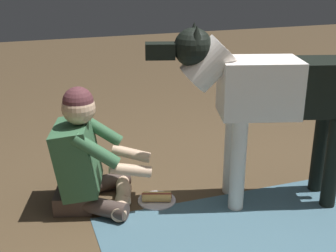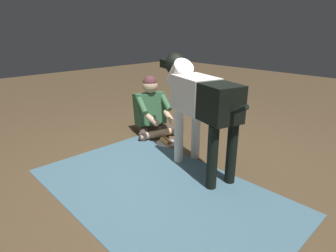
% 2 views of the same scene
% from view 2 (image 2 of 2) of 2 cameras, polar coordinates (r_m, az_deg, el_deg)
% --- Properties ---
extents(ground_plane, '(14.65, 14.65, 0.00)m').
position_cam_2_polar(ground_plane, '(3.03, -0.07, -8.50)').
color(ground_plane, brown).
extents(area_rug, '(2.42, 1.47, 0.01)m').
position_cam_2_polar(area_rug, '(2.65, -2.08, -12.86)').
color(area_rug, '#456979').
rests_on(area_rug, ground).
extents(person_sitting_on_floor, '(0.69, 0.59, 0.80)m').
position_cam_2_polar(person_sitting_on_floor, '(3.90, -3.45, 3.19)').
color(person_sitting_on_floor, '#4D3D37').
rests_on(person_sitting_on_floor, ground).
extents(large_dog, '(1.42, 0.55, 1.18)m').
position_cam_2_polar(large_dog, '(2.81, 6.18, 5.60)').
color(large_dog, white).
rests_on(large_dog, ground).
extents(hot_dog_on_plate, '(0.26, 0.26, 0.06)m').
position_cam_2_polar(hot_dog_on_plate, '(3.61, -0.38, -3.23)').
color(hot_dog_on_plate, silver).
rests_on(hot_dog_on_plate, ground).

